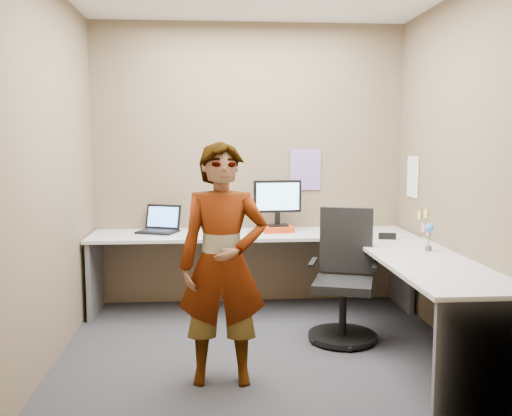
{
  "coord_description": "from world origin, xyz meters",
  "views": [
    {
      "loc": [
        -0.36,
        -4.23,
        1.59
      ],
      "look_at": [
        -0.01,
        0.25,
        1.05
      ],
      "focal_mm": 40.0,
      "sensor_mm": 36.0,
      "label": 1
    }
  ],
  "objects": [
    {
      "name": "sticky_note_c",
      "position": [
        1.49,
        0.48,
        0.8
      ],
      "size": [
        0.01,
        0.07,
        0.07
      ],
      "primitive_type": "cube",
      "color": "pink",
      "rests_on": "wall_right"
    },
    {
      "name": "desk",
      "position": [
        0.44,
        0.39,
        0.59
      ],
      "size": [
        2.98,
        2.58,
        0.73
      ],
      "color": "#B7B7B7",
      "rests_on": "ground"
    },
    {
      "name": "wall_right",
      "position": [
        1.5,
        0.0,
        1.35
      ],
      "size": [
        0.0,
        2.7,
        2.7
      ],
      "primitive_type": "plane",
      "rotation": [
        1.57,
        0.0,
        -1.57
      ],
      "color": "brown",
      "rests_on": "ground"
    },
    {
      "name": "sticky_note_a",
      "position": [
        1.49,
        0.55,
        0.95
      ],
      "size": [
        0.01,
        0.07,
        0.07
      ],
      "primitive_type": "cube",
      "color": "#F2E059",
      "rests_on": "wall_right"
    },
    {
      "name": "laptop",
      "position": [
        -0.85,
        1.1,
        0.79
      ],
      "size": [
        0.43,
        0.39,
        0.25
      ],
      "rotation": [
        0.0,
        0.0,
        -0.36
      ],
      "color": "black",
      "rests_on": "desk"
    },
    {
      "name": "ground",
      "position": [
        0.0,
        0.0,
        0.0
      ],
      "size": [
        3.0,
        3.0,
        0.0
      ],
      "primitive_type": "plane",
      "color": "#242429",
      "rests_on": "ground"
    },
    {
      "name": "trackball_mouse",
      "position": [
        -0.34,
        0.93,
        0.76
      ],
      "size": [
        0.12,
        0.08,
        0.07
      ],
      "color": "#B7B7BC",
      "rests_on": "desk"
    },
    {
      "name": "origami",
      "position": [
        0.06,
        0.89,
        0.76
      ],
      "size": [
        0.1,
        0.1,
        0.06
      ],
      "primitive_type": "cone",
      "color": "white",
      "rests_on": "desk"
    },
    {
      "name": "wall_left",
      "position": [
        -1.5,
        0.0,
        1.35
      ],
      "size": [
        0.0,
        2.7,
        2.7
      ],
      "primitive_type": "plane",
      "rotation": [
        1.57,
        0.0,
        1.57
      ],
      "color": "brown",
      "rests_on": "ground"
    },
    {
      "name": "person",
      "position": [
        -0.3,
        -0.61,
        0.79
      ],
      "size": [
        0.59,
        0.4,
        1.58
      ],
      "primitive_type": "imported",
      "rotation": [
        0.0,
        0.0,
        -0.04
      ],
      "color": "#999399",
      "rests_on": "ground"
    },
    {
      "name": "wall_back",
      "position": [
        0.0,
        1.3,
        1.35
      ],
      "size": [
        3.0,
        0.0,
        3.0
      ],
      "primitive_type": "plane",
      "rotation": [
        1.57,
        0.0,
        0.0
      ],
      "color": "brown",
      "rests_on": "ground"
    },
    {
      "name": "paper_ream",
      "position": [
        0.25,
        1.02,
        0.76
      ],
      "size": [
        0.3,
        0.23,
        0.06
      ],
      "primitive_type": "cube",
      "rotation": [
        0.0,
        0.0,
        0.1
      ],
      "color": "#B42F12",
      "rests_on": "desk"
    },
    {
      "name": "flower",
      "position": [
        1.31,
        0.01,
        0.87
      ],
      "size": [
        0.07,
        0.07,
        0.22
      ],
      "color": "brown",
      "rests_on": "desk"
    },
    {
      "name": "calendar_white",
      "position": [
        1.49,
        0.9,
        1.25
      ],
      "size": [
        0.01,
        0.28,
        0.38
      ],
      "primitive_type": "cube",
      "color": "white",
      "rests_on": "wall_right"
    },
    {
      "name": "sticky_note_b",
      "position": [
        1.49,
        0.6,
        0.82
      ],
      "size": [
        0.01,
        0.07,
        0.07
      ],
      "primitive_type": "cube",
      "color": "pink",
      "rests_on": "wall_right"
    },
    {
      "name": "monitor",
      "position": [
        0.25,
        1.03,
        1.04
      ],
      "size": [
        0.45,
        0.15,
        0.43
      ],
      "rotation": [
        0.0,
        0.0,
        0.1
      ],
      "color": "black",
      "rests_on": "paper_ream"
    },
    {
      "name": "office_chair",
      "position": [
        0.68,
        0.13,
        0.42
      ],
      "size": [
        0.59,
        0.57,
        1.02
      ],
      "rotation": [
        0.0,
        0.0,
        -0.31
      ],
      "color": "black",
      "rests_on": "ground"
    },
    {
      "name": "sticky_note_d",
      "position": [
        1.49,
        0.7,
        0.92
      ],
      "size": [
        0.01,
        0.07,
        0.07
      ],
      "primitive_type": "cube",
      "color": "#F2E059",
      "rests_on": "wall_right"
    },
    {
      "name": "calendar_purple",
      "position": [
        0.55,
        1.29,
        1.3
      ],
      "size": [
        0.3,
        0.01,
        0.4
      ],
      "primitive_type": "cube",
      "color": "#846BB7",
      "rests_on": "wall_back"
    },
    {
      "name": "stapler",
      "position": [
        1.15,
        0.55,
        0.76
      ],
      "size": [
        0.16,
        0.08,
        0.05
      ],
      "primitive_type": "cube",
      "rotation": [
        0.0,
        0.0,
        -0.25
      ],
      "color": "black",
      "rests_on": "desk"
    }
  ]
}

